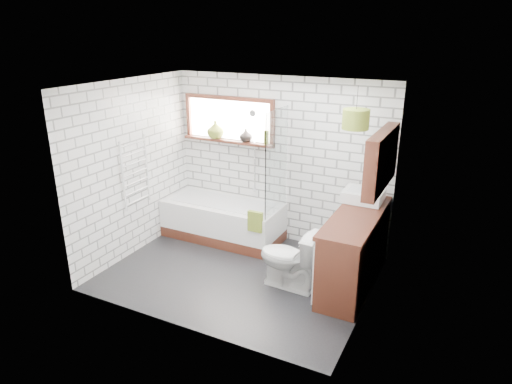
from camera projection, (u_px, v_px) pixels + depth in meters
The scene contains 22 objects.
floor at pixel (239, 274), 6.16m from camera, with size 3.40×2.60×0.01m, color black.
ceiling at pixel (237, 85), 5.31m from camera, with size 3.40×2.60×0.01m, color white.
wall_back at pixel (280, 161), 6.83m from camera, with size 3.40×0.01×2.50m, color white.
wall_front at pixel (176, 224), 4.64m from camera, with size 3.40×0.01×2.50m, color white.
wall_left at pixel (132, 169), 6.45m from camera, with size 0.01×2.60×2.50m, color white.
wall_right at pixel (374, 209), 5.02m from camera, with size 0.01×2.60×2.50m, color white.
window at pixel (228, 120), 6.96m from camera, with size 1.52×0.16×0.68m, color #3C1910.
towel_radiator at pixel (135, 172), 6.45m from camera, with size 0.06×0.52×1.00m, color white.
mirror_cabinet at pixel (381, 160), 5.42m from camera, with size 0.16×1.20×0.70m, color #3C1910.
shower_riser at pixel (255, 152), 6.93m from camera, with size 0.02×0.02×1.30m, color silver.
bathtub at pixel (223, 220), 7.13m from camera, with size 1.84×0.81×0.59m, color white.
shower_screen at pixel (277, 163), 6.40m from camera, with size 0.02×0.72×1.50m, color white.
towel_green at pixel (255, 222), 6.37m from camera, with size 0.22×0.06×0.30m, color olive.
towel_beige at pixel (255, 222), 6.37m from camera, with size 0.20×0.05×0.26m, color #C2B487.
vanity at pixel (355, 250), 5.77m from camera, with size 0.54×1.69×0.97m, color #3C1910.
basin at pixel (363, 195), 6.02m from camera, with size 0.51×0.44×0.15m, color white.
tap at pixel (376, 194), 5.94m from camera, with size 0.03×0.03×0.16m, color silver.
toilet at pixel (289, 258), 5.73m from camera, with size 0.79×0.45×0.80m, color white.
vase_olive at pixel (215, 131), 7.09m from camera, with size 0.26×0.26×0.27m, color olive.
vase_dark at pixel (246, 137), 6.88m from camera, with size 0.19×0.19×0.20m, color black.
bottle at pixel (266, 139), 6.74m from camera, with size 0.06×0.06×0.20m, color olive.
pendant at pixel (356, 119), 5.45m from camera, with size 0.32×0.32×0.24m, color olive.
Camera 1 is at (2.63, -4.74, 3.14)m, focal length 32.00 mm.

